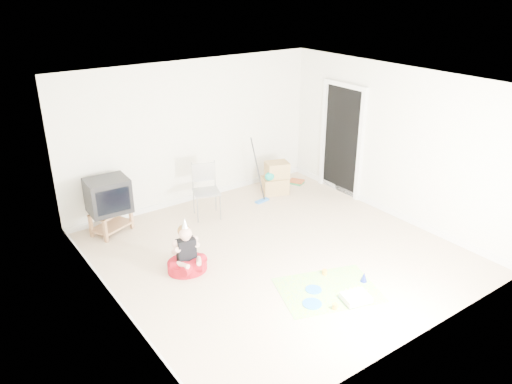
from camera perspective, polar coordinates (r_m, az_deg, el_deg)
ground at (r=7.72m, az=2.35°, el=-6.94°), size 5.00×5.00×0.00m
doorway_recess at (r=9.65m, az=9.82°, el=5.76°), size 0.02×0.90×2.05m
tv_stand at (r=8.52m, az=-16.22°, el=-3.03°), size 0.73×0.60×0.39m
crt_tv at (r=8.34m, az=-16.56°, el=-0.37°), size 0.67×0.56×0.56m
folding_chair at (r=8.67m, az=-5.69°, el=0.01°), size 0.55×0.54×0.97m
cardboard_boxes at (r=9.68m, az=2.24°, el=1.56°), size 0.60×0.52×0.62m
floor_mop at (r=9.29m, az=0.71°, el=0.39°), size 0.30×0.39×1.17m
book_pile at (r=10.25m, az=4.61°, el=1.19°), size 0.33×0.36×0.06m
seated_woman at (r=7.26m, az=-7.90°, el=-7.63°), size 0.64×0.64×0.83m
party_mat at (r=6.94m, az=8.21°, el=-11.01°), size 1.55×1.33×0.01m
birthday_cake at (r=6.76m, az=11.34°, el=-11.81°), size 0.40×0.35×0.16m
blue_plate_near at (r=6.90m, az=6.59°, el=-11.00°), size 0.29×0.29×0.01m
blue_plate_far at (r=6.64m, az=6.43°, el=-12.56°), size 0.35×0.35×0.01m
orange_cup_near at (r=7.22m, az=7.84°, el=-9.06°), size 0.09×0.09×0.08m
orange_cup_far at (r=6.58m, az=9.00°, el=-12.79°), size 0.08×0.08×0.08m
blue_party_hat at (r=7.15m, az=12.24°, el=-9.47°), size 0.14×0.14×0.14m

